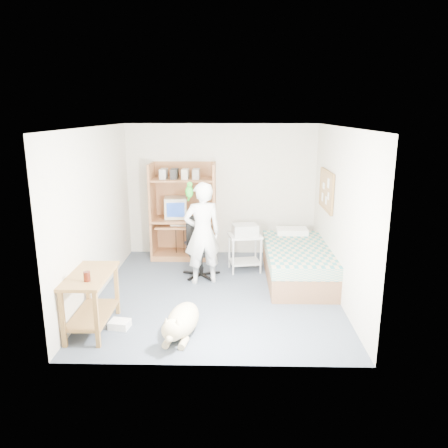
% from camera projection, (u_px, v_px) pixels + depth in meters
% --- Properties ---
extents(floor, '(4.00, 4.00, 0.00)m').
position_uv_depth(floor, '(218.00, 293.00, 6.74)').
color(floor, '#414D59').
rests_on(floor, ground).
extents(wall_back, '(3.60, 0.02, 2.50)m').
position_uv_depth(wall_back, '(221.00, 190.00, 8.36)').
color(wall_back, silver).
rests_on(wall_back, floor).
extents(wall_right, '(0.02, 4.00, 2.50)m').
position_uv_depth(wall_right, '(340.00, 214.00, 6.39)').
color(wall_right, silver).
rests_on(wall_right, floor).
extents(wall_left, '(0.02, 4.00, 2.50)m').
position_uv_depth(wall_left, '(96.00, 213.00, 6.47)').
color(wall_left, silver).
rests_on(wall_left, floor).
extents(ceiling, '(3.60, 4.00, 0.02)m').
position_uv_depth(ceiling, '(217.00, 127.00, 6.12)').
color(ceiling, white).
rests_on(ceiling, wall_back).
extents(computer_hutch, '(1.20, 0.63, 1.80)m').
position_uv_depth(computer_hutch, '(184.00, 215.00, 8.23)').
color(computer_hutch, brown).
rests_on(computer_hutch, floor).
extents(bed, '(1.02, 2.02, 0.66)m').
position_uv_depth(bed, '(297.00, 262.00, 7.23)').
color(bed, brown).
rests_on(bed, floor).
extents(side_desk, '(0.50, 1.00, 0.75)m').
position_uv_depth(side_desk, '(91.00, 293.00, 5.49)').
color(side_desk, brown).
rests_on(side_desk, floor).
extents(corkboard, '(0.04, 0.94, 0.66)m').
position_uv_depth(corkboard, '(326.00, 190.00, 7.21)').
color(corkboard, olive).
rests_on(corkboard, wall_right).
extents(office_chair, '(0.57, 0.57, 1.00)m').
position_uv_depth(office_chair, '(200.00, 255.00, 7.37)').
color(office_chair, black).
rests_on(office_chair, floor).
extents(person, '(0.70, 0.56, 1.65)m').
position_uv_depth(person, '(203.00, 233.00, 6.96)').
color(person, white).
rests_on(person, floor).
extents(parrot, '(0.12, 0.21, 0.33)m').
position_uv_depth(parrot, '(189.00, 191.00, 6.81)').
color(parrot, '#198913').
rests_on(parrot, person).
extents(dog, '(0.49, 1.14, 0.43)m').
position_uv_depth(dog, '(181.00, 321.00, 5.41)').
color(dog, tan).
rests_on(dog, floor).
extents(printer_cart, '(0.62, 0.53, 0.66)m').
position_uv_depth(printer_cart, '(245.00, 247.00, 7.58)').
color(printer_cart, silver).
rests_on(printer_cart, floor).
extents(printer, '(0.47, 0.39, 0.18)m').
position_uv_depth(printer, '(245.00, 230.00, 7.50)').
color(printer, '#AFB0AB').
rests_on(printer, printer_cart).
extents(crt_monitor, '(0.45, 0.47, 0.39)m').
position_uv_depth(crt_monitor, '(176.00, 207.00, 8.21)').
color(crt_monitor, beige).
rests_on(crt_monitor, computer_hutch).
extents(keyboard, '(0.46, 0.19, 0.03)m').
position_uv_depth(keyboard, '(183.00, 225.00, 8.12)').
color(keyboard, beige).
rests_on(keyboard, computer_hutch).
extents(pencil_cup, '(0.08, 0.08, 0.12)m').
position_uv_depth(pencil_cup, '(204.00, 216.00, 8.14)').
color(pencil_cup, gold).
rests_on(pencil_cup, computer_hutch).
extents(drink_glass, '(0.08, 0.08, 0.12)m').
position_uv_depth(drink_glass, '(87.00, 276.00, 5.18)').
color(drink_glass, '#3D1209').
rests_on(drink_glass, side_desk).
extents(floor_box_a, '(0.28, 0.23, 0.10)m').
position_uv_depth(floor_box_a, '(120.00, 324.00, 5.62)').
color(floor_box_a, white).
rests_on(floor_box_a, floor).
extents(floor_box_b, '(0.23, 0.26, 0.08)m').
position_uv_depth(floor_box_b, '(99.00, 323.00, 5.67)').
color(floor_box_b, '#ACADA8').
rests_on(floor_box_b, floor).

